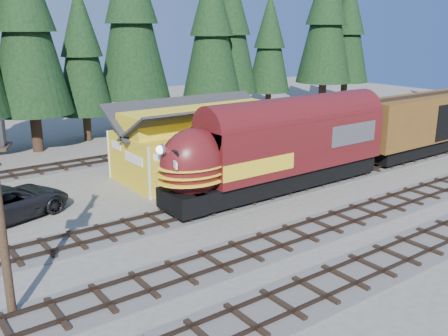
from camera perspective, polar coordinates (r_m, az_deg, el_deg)
ground at (r=29.16m, az=9.29°, el=-5.25°), size 120.00×120.00×0.00m
track_siding at (r=38.85m, az=15.49°, el=-0.16°), size 68.00×3.20×0.33m
track_main_south at (r=35.65m, az=23.02°, el=-2.30°), size 68.00×3.20×0.33m
track_spur at (r=39.47m, az=-20.82°, el=-0.39°), size 32.00×3.20×0.33m
depot at (r=36.10m, az=-2.44°, el=3.96°), size 12.80×7.00×5.30m
conifer_backdrop at (r=49.49m, az=-9.44°, el=15.99°), size 80.01×22.82×17.27m
locomotive at (r=31.77m, az=5.68°, el=1.75°), size 17.10×3.40×4.65m
boxcar at (r=44.67m, az=22.15°, el=4.90°), size 14.97×3.21×4.70m
pickup_truck_a at (r=30.26m, az=-23.57°, el=-3.67°), size 7.61×5.15×1.94m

